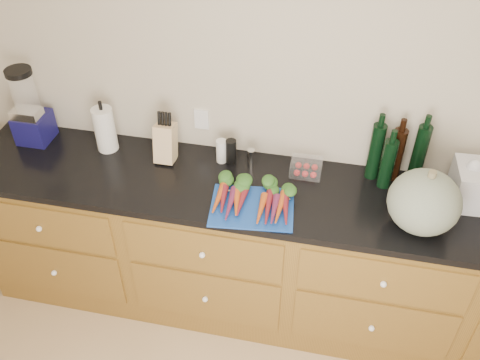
% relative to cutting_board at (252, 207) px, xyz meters
% --- Properties ---
extents(wall_back, '(4.10, 0.05, 2.60)m').
position_rel_cutting_board_xyz_m(wall_back, '(0.23, 0.48, 0.35)').
color(wall_back, '#BEB39E').
rests_on(wall_back, ground).
extents(cabinets, '(3.60, 0.64, 0.90)m').
position_rel_cutting_board_xyz_m(cabinets, '(0.23, 0.16, -0.49)').
color(cabinets, brown).
rests_on(cabinets, ground).
extents(countertop, '(3.64, 0.62, 0.04)m').
position_rel_cutting_board_xyz_m(countertop, '(0.23, 0.16, -0.03)').
color(countertop, black).
rests_on(countertop, cabinets).
extents(cutting_board, '(0.44, 0.35, 0.01)m').
position_rel_cutting_board_xyz_m(cutting_board, '(0.00, 0.00, 0.00)').
color(cutting_board, '#1642A0').
rests_on(cutting_board, countertop).
extents(carrots, '(0.42, 0.31, 0.06)m').
position_rel_cutting_board_xyz_m(carrots, '(0.00, 0.05, 0.03)').
color(carrots, '#C55017').
rests_on(carrots, cutting_board).
extents(squash, '(0.34, 0.34, 0.30)m').
position_rel_cutting_board_xyz_m(squash, '(0.80, 0.05, 0.15)').
color(squash, slate).
rests_on(squash, countertop).
extents(blender_appliance, '(0.18, 0.18, 0.45)m').
position_rel_cutting_board_xyz_m(blender_appliance, '(-1.33, 0.32, 0.19)').
color(blender_appliance, '#120F49').
rests_on(blender_appliance, countertop).
extents(paper_towel, '(0.12, 0.12, 0.26)m').
position_rel_cutting_board_xyz_m(paper_towel, '(-0.89, 0.32, 0.12)').
color(paper_towel, white).
rests_on(paper_towel, countertop).
extents(knife_block, '(0.11, 0.11, 0.21)m').
position_rel_cutting_board_xyz_m(knife_block, '(-0.54, 0.30, 0.10)').
color(knife_block, tan).
rests_on(knife_block, countertop).
extents(grinder_salt, '(0.06, 0.06, 0.14)m').
position_rel_cutting_board_xyz_m(grinder_salt, '(-0.24, 0.34, 0.06)').
color(grinder_salt, silver).
rests_on(grinder_salt, countertop).
extents(grinder_pepper, '(0.06, 0.06, 0.14)m').
position_rel_cutting_board_xyz_m(grinder_pepper, '(-0.18, 0.34, 0.07)').
color(grinder_pepper, black).
rests_on(grinder_pepper, countertop).
extents(canister_chrome, '(0.04, 0.04, 0.10)m').
position_rel_cutting_board_xyz_m(canister_chrome, '(-0.07, 0.34, 0.04)').
color(canister_chrome, silver).
rests_on(canister_chrome, countertop).
extents(tomato_box, '(0.16, 0.13, 0.08)m').
position_rel_cutting_board_xyz_m(tomato_box, '(0.23, 0.33, 0.03)').
color(tomato_box, white).
rests_on(tomato_box, countertop).
extents(bottles, '(0.28, 0.15, 0.34)m').
position_rel_cutting_board_xyz_m(bottles, '(0.67, 0.37, 0.15)').
color(bottles, black).
rests_on(bottles, countertop).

